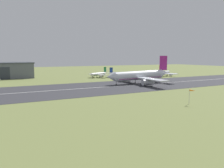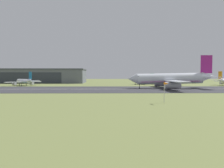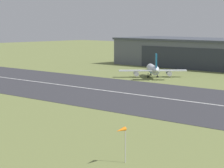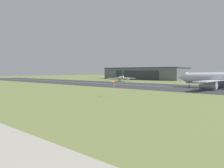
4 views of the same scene
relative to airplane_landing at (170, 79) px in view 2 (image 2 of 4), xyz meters
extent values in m
plane|color=olive|center=(-43.75, -67.60, -5.04)|extent=(667.23, 667.23, 0.00)
cube|color=#333338|center=(-43.75, -4.31, -5.01)|extent=(427.23, 49.50, 0.06)
cube|color=silver|center=(-43.75, -4.31, -4.98)|extent=(384.51, 0.70, 0.01)
cube|color=slate|center=(-96.90, 81.84, 0.76)|extent=(86.44, 31.01, 11.60)
cube|color=#424751|center=(-96.90, 81.84, 7.01)|extent=(87.44, 32.01, 0.90)
cube|color=#2D333D|center=(-96.90, 66.28, -0.40)|extent=(51.87, 0.12, 9.28)
cylinder|color=silver|center=(-0.41, 0.01, 0.21)|extent=(34.13, 6.27, 6.17)
cone|color=silver|center=(-19.87, 0.41, 0.21)|extent=(5.22, 5.67, 5.66)
cone|color=silver|center=(19.90, -0.41, 1.21)|extent=(6.87, 5.15, 5.13)
cube|color=black|center=(-17.12, 0.36, 1.32)|extent=(1.21, 4.76, 0.46)
cube|color=#991E7A|center=(-0.41, 0.01, -1.33)|extent=(30.64, 5.92, 0.75)
cube|color=silver|center=(-0.78, 14.44, -0.77)|extent=(5.96, 23.39, 0.50)
cylinder|color=#A8A8B2|center=(-1.92, 12.60, -2.74)|extent=(7.37, 3.60, 3.58)
cube|color=silver|center=(-1.38, -14.40, -0.77)|extent=(5.96, 23.39, 0.50)
cylinder|color=#A8A8B2|center=(-2.44, -12.51, -2.74)|extent=(7.37, 3.60, 3.58)
cube|color=#991E7A|center=(18.90, -0.39, 7.72)|extent=(6.06, 0.41, 9.47)
cube|color=silver|center=(19.44, 6.64, 1.04)|extent=(5.48, 8.63, 0.24)
cube|color=silver|center=(19.15, -7.44, 1.04)|extent=(5.48, 8.63, 0.24)
cylinder|color=black|center=(-16.17, 0.34, -3.81)|extent=(0.24, 0.24, 2.46)
cylinder|color=black|center=(-16.17, 0.34, -4.82)|extent=(0.84, 0.84, 0.44)
cylinder|color=black|center=(-0.51, 3.35, -3.81)|extent=(0.24, 0.24, 2.46)
cylinder|color=black|center=(-0.51, 3.35, -4.82)|extent=(0.84, 0.84, 0.44)
cylinder|color=black|center=(-0.65, -3.33, -3.81)|extent=(0.24, 0.24, 2.46)
cylinder|color=black|center=(-0.65, -3.33, -4.82)|extent=(0.84, 0.84, 0.44)
cylinder|color=white|center=(-6.77, 48.70, -2.12)|extent=(14.77, 8.20, 2.48)
cone|color=white|center=(-14.69, 45.30, -2.12)|extent=(3.02, 3.15, 2.48)
cone|color=white|center=(1.49, 52.25, -1.67)|extent=(3.61, 3.22, 2.23)
cube|color=black|center=(-13.56, 45.79, -1.62)|extent=(1.84, 2.37, 0.44)
cube|color=#1E7238|center=(-6.77, 48.70, -2.80)|extent=(13.34, 7.49, 0.20)
cube|color=white|center=(-9.18, 53.56, -2.55)|extent=(5.52, 8.63, 0.40)
cylinder|color=#A8A8B2|center=(-9.36, 52.75, -3.57)|extent=(3.56, 2.68, 1.53)
cube|color=white|center=(-4.91, 43.61, -2.55)|extent=(5.52, 8.63, 0.40)
cylinder|color=#A8A8B2|center=(-5.62, 44.03, -3.57)|extent=(3.56, 2.68, 1.53)
cube|color=#1E7238|center=(1.08, 52.07, 1.22)|extent=(2.59, 1.32, 4.21)
cube|color=white|center=(0.22, 55.11, -1.75)|extent=(3.66, 4.41, 0.24)
cube|color=white|center=(2.69, 49.35, -1.75)|extent=(3.66, 4.41, 0.24)
cylinder|color=black|center=(-12.56, 46.22, -4.20)|extent=(0.24, 0.24, 1.68)
cylinder|color=black|center=(-12.56, 46.22, -4.82)|extent=(0.84, 0.84, 0.44)
cylinder|color=black|center=(-7.17, 50.15, -4.20)|extent=(0.24, 0.24, 1.68)
cylinder|color=black|center=(-7.17, 50.15, -4.82)|extent=(0.84, 0.84, 0.44)
cylinder|color=black|center=(-6.00, 47.42, -4.20)|extent=(0.24, 0.24, 1.68)
cylinder|color=black|center=(-6.00, 47.42, -4.82)|extent=(0.84, 0.84, 0.44)
cylinder|color=silver|center=(-89.32, 33.65, -2.07)|extent=(13.20, 12.68, 2.85)
cone|color=silver|center=(-95.87, 39.83, -2.07)|extent=(3.82, 3.84, 2.85)
cone|color=silver|center=(-82.45, 27.17, -1.56)|extent=(4.25, 4.22, 2.57)
cube|color=black|center=(-94.85, 38.86, -1.50)|extent=(2.46, 2.52, 0.44)
cube|color=#146B9E|center=(-89.32, 33.65, -2.86)|extent=(11.98, 11.52, 0.20)
cube|color=silver|center=(-84.84, 38.85, -2.57)|extent=(9.33, 9.68, 0.40)
cylinder|color=#A8A8B2|center=(-85.81, 38.57, -3.70)|extent=(3.91, 3.83, 1.77)
cube|color=silver|center=(-94.25, 28.87, -2.57)|extent=(9.33, 9.68, 0.40)
cylinder|color=#A8A8B2|center=(-94.03, 29.85, -3.70)|extent=(3.91, 3.83, 1.77)
cube|color=#146B9E|center=(-82.83, 27.52, 1.78)|extent=(2.45, 2.33, 4.85)
cube|color=silver|center=(-80.06, 29.87, -1.64)|extent=(4.97, 5.04, 0.24)
cube|color=silver|center=(-85.01, 24.63, -1.64)|extent=(4.97, 5.04, 0.24)
cylinder|color=black|center=(-94.07, 38.13, -4.27)|extent=(0.24, 0.24, 1.54)
cylinder|color=black|center=(-94.07, 38.13, -4.82)|extent=(0.84, 0.84, 0.44)
cylinder|color=black|center=(-88.01, 34.76, -4.27)|extent=(0.24, 0.24, 1.54)
cylinder|color=black|center=(-88.01, 34.76, -4.82)|extent=(0.84, 0.84, 0.44)
cylinder|color=black|center=(-90.36, 32.27, -4.27)|extent=(0.24, 0.24, 1.54)
cylinder|color=black|center=(-90.36, 32.27, -4.82)|extent=(0.84, 0.84, 0.44)
cylinder|color=silver|center=(12.75, 43.65, -2.32)|extent=(15.66, 8.95, 2.42)
cone|color=silver|center=(21.06, 39.81, -2.32)|extent=(2.99, 3.11, 2.42)
cone|color=silver|center=(4.11, 47.63, -1.88)|extent=(3.55, 3.20, 2.18)
cube|color=black|center=(19.98, 40.31, -1.84)|extent=(1.86, 2.33, 0.44)
cube|color=navy|center=(12.75, 43.65, -2.99)|extent=(14.15, 8.17, 0.20)
cube|color=silver|center=(10.51, 38.02, -2.74)|extent=(6.36, 9.85, 0.40)
cylinder|color=#A8A8B2|center=(11.30, 38.51, -3.74)|extent=(3.49, 2.68, 1.50)
cube|color=silver|center=(15.57, 49.00, -2.74)|extent=(6.36, 9.85, 0.40)
cylinder|color=#A8A8B2|center=(15.71, 48.09, -3.74)|extent=(3.49, 2.68, 1.50)
cube|color=navy|center=(4.50, 47.45, 0.95)|extent=(2.51, 1.36, 4.12)
cube|color=silver|center=(2.86, 44.83, -1.96)|extent=(3.64, 4.33, 0.24)
cube|color=silver|center=(5.42, 50.40, -1.96)|extent=(3.64, 4.33, 0.24)
cylinder|color=black|center=(18.99, 40.77, -4.29)|extent=(0.24, 0.24, 1.51)
cylinder|color=black|center=(18.99, 40.77, -4.82)|extent=(0.84, 0.84, 0.44)
cylinder|color=black|center=(11.98, 42.40, -4.29)|extent=(0.24, 0.24, 1.51)
cylinder|color=black|center=(11.98, 42.40, -4.82)|extent=(0.84, 0.84, 0.44)
cylinder|color=black|center=(13.20, 45.04, -4.29)|extent=(0.24, 0.24, 1.51)
cylinder|color=black|center=(13.20, 45.04, -4.82)|extent=(0.84, 0.84, 0.44)
cone|color=silver|center=(42.39, 31.21, -1.37)|extent=(4.27, 3.80, 2.64)
cube|color=silver|center=(48.28, 40.63, -2.41)|extent=(6.06, 10.07, 0.40)
cylinder|color=#A8A8B2|center=(49.03, 40.08, -3.57)|extent=(4.22, 3.15, 1.82)
cube|color=orange|center=(42.88, 31.41, 2.07)|extent=(3.05, 1.49, 4.99)
cube|color=silver|center=(43.94, 27.83, -1.46)|extent=(4.31, 5.22, 0.24)
cube|color=silver|center=(41.07, 34.68, -1.46)|extent=(4.31, 5.22, 0.24)
cylinder|color=#B7B7BC|center=(-18.34, -58.28, -2.40)|extent=(0.14, 0.14, 5.29)
cone|color=orange|center=(-18.09, -59.55, 0.00)|extent=(1.03, 2.36, 0.60)
camera|label=1|loc=(-77.80, -113.54, 11.69)|focal=35.00mm
camera|label=2|loc=(-32.87, -113.95, 2.19)|focal=35.00mm
camera|label=3|loc=(32.36, -113.54, 15.50)|focal=85.00mm
camera|label=4|loc=(29.31, -113.54, 3.46)|focal=35.00mm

